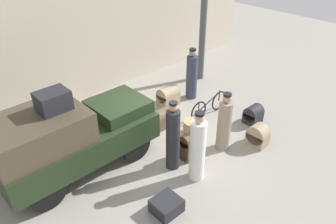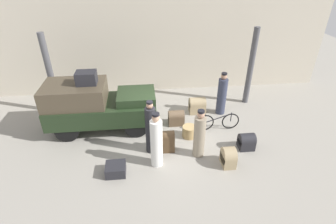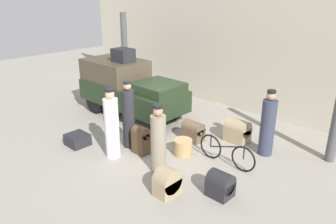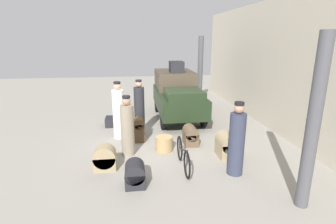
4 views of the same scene
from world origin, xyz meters
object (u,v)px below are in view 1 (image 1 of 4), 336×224
object	(u,v)px
truck	(69,137)
wicker_basket	(192,127)
trunk_barrel_dark	(168,96)
suitcase_black_upright	(166,206)
porter_standing_middle	(198,149)
porter_lifting_near_truck	(173,138)
suitcase_tan_flat	(258,136)
suitcase_small_leather	(189,145)
trunk_on_truck_roof	(53,101)
trunk_umber_medium	(163,118)
conductor_in_dark_uniform	(224,124)
porter_with_bicycle	(192,76)
trunk_wicker_pale	(253,115)
bicycle	(209,106)

from	to	relation	value
truck	wicker_basket	size ratio (longest dim) A/B	7.75
truck	trunk_barrel_dark	bearing A→B (deg)	10.83
suitcase_black_upright	porter_standing_middle	bearing A→B (deg)	13.13
wicker_basket	porter_standing_middle	xyz separation A→B (m)	(-1.26, -1.33, 0.64)
porter_lifting_near_truck	suitcase_tan_flat	xyz separation A→B (m)	(2.34, -0.94, -0.59)
suitcase_small_leather	trunk_on_truck_roof	xyz separation A→B (m)	(-2.62, 1.62, 1.66)
trunk_umber_medium	trunk_on_truck_roof	xyz separation A→B (m)	(-3.12, 0.06, 1.77)
porter_lifting_near_truck	conductor_in_dark_uniform	distance (m)	1.57
truck	porter_lifting_near_truck	size ratio (longest dim) A/B	2.06
suitcase_tan_flat	truck	bearing A→B (deg)	149.17
porter_standing_middle	suitcase_tan_flat	world-z (taller)	porter_standing_middle
porter_with_bicycle	porter_lifting_near_truck	bearing A→B (deg)	-143.74
conductor_in_dark_uniform	trunk_on_truck_roof	xyz separation A→B (m)	(-3.60, 1.95, 1.29)
trunk_umber_medium	suitcase_black_upright	xyz separation A→B (m)	(-2.16, -2.49, -0.13)
trunk_wicker_pale	trunk_umber_medium	bearing A→B (deg)	141.36
suitcase_black_upright	trunk_on_truck_roof	xyz separation A→B (m)	(-0.96, 2.55, 1.90)
wicker_basket	porter_with_bicycle	xyz separation A→B (m)	(1.58, 1.53, 0.60)
suitcase_small_leather	trunk_barrel_dark	distance (m)	2.79
truck	trunk_umber_medium	xyz separation A→B (m)	(2.91, -0.06, -0.72)
porter_with_bicycle	conductor_in_dark_uniform	xyz separation A→B (m)	(-1.46, -2.56, -0.04)
porter_lifting_near_truck	wicker_basket	bearing A→B (deg)	25.09
wicker_basket	porter_lifting_near_truck	distance (m)	1.68
porter_with_bicycle	trunk_wicker_pale	bearing A→B (deg)	-84.71
bicycle	trunk_barrel_dark	distance (m)	1.42
trunk_barrel_dark	suitcase_black_upright	bearing A→B (deg)	-133.59
conductor_in_dark_uniform	trunk_barrel_dark	distance (m)	2.78
porter_lifting_near_truck	porter_standing_middle	xyz separation A→B (m)	(0.14, -0.68, -0.02)
trunk_wicker_pale	trunk_on_truck_roof	xyz separation A→B (m)	(-5.28, 1.78, 1.79)
suitcase_black_upright	suitcase_tan_flat	bearing A→B (deg)	0.58
truck	conductor_in_dark_uniform	world-z (taller)	truck
trunk_umber_medium	suitcase_small_leather	xyz separation A→B (m)	(-0.50, -1.56, 0.11)
trunk_barrel_dark	trunk_on_truck_roof	distance (m)	4.51
conductor_in_dark_uniform	trunk_on_truck_roof	world-z (taller)	trunk_on_truck_roof
bicycle	trunk_on_truck_roof	size ratio (longest dim) A/B	2.39
bicycle	trunk_barrel_dark	size ratio (longest dim) A/B	2.42
truck	trunk_umber_medium	world-z (taller)	truck
truck	porter_standing_middle	world-z (taller)	porter_standing_middle
truck	trunk_umber_medium	distance (m)	3.00
truck	suitcase_black_upright	size ratio (longest dim) A/B	6.57
trunk_wicker_pale	trunk_umber_medium	xyz separation A→B (m)	(-2.16, 1.72, 0.02)
porter_standing_middle	trunk_wicker_pale	distance (m)	3.15
bicycle	porter_lifting_near_truck	world-z (taller)	porter_lifting_near_truck
trunk_wicker_pale	porter_with_bicycle	bearing A→B (deg)	95.29
suitcase_black_upright	trunk_on_truck_roof	size ratio (longest dim) A/B	0.87
conductor_in_dark_uniform	suitcase_small_leather	world-z (taller)	conductor_in_dark_uniform
porter_standing_middle	bicycle	bearing A→B (deg)	34.99
truck	conductor_in_dark_uniform	xyz separation A→B (m)	(3.39, -1.95, -0.24)
porter_with_bicycle	trunk_barrel_dark	distance (m)	1.08
porter_with_bicycle	suitcase_small_leather	world-z (taller)	porter_with_bicycle
suitcase_small_leather	bicycle	bearing A→B (deg)	27.63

